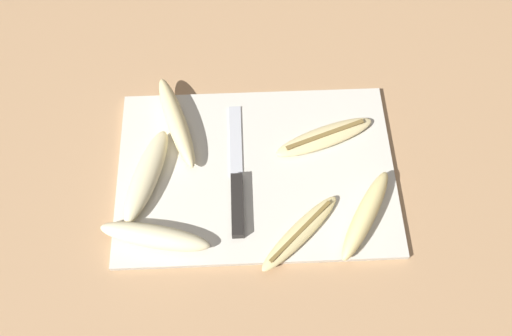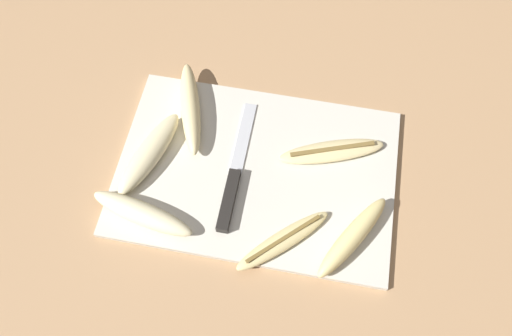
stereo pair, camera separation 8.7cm
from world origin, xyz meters
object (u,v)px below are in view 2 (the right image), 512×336
object	(u,v)px
knife	(232,187)
banana_cream_curved	(149,153)
banana_ripe_center	(190,108)
banana_golden_short	(353,237)
banana_mellow_near	(332,151)
banana_pale_long	(142,213)
banana_spotted_left	(283,240)

from	to	relation	value
knife	banana_cream_curved	world-z (taller)	banana_cream_curved
banana_cream_curved	banana_ripe_center	bearing A→B (deg)	65.32
banana_golden_short	banana_mellow_near	xyz separation A→B (m)	(-0.05, 0.16, -0.01)
banana_golden_short	banana_cream_curved	world-z (taller)	banana_golden_short
banana_pale_long	banana_cream_curved	size ratio (longest dim) A/B	1.01
banana_mellow_near	banana_pale_long	xyz separation A→B (m)	(-0.30, -0.18, 0.01)
knife	banana_ripe_center	distance (m)	0.17
banana_pale_long	banana_cream_curved	distance (m)	0.11
banana_ripe_center	banana_spotted_left	size ratio (longest dim) A/B	1.31
banana_spotted_left	banana_golden_short	bearing A→B (deg)	12.21
knife	banana_pale_long	world-z (taller)	banana_pale_long
banana_cream_curved	banana_mellow_near	bearing A→B (deg)	12.17
knife	banana_pale_long	xyz separation A→B (m)	(-0.13, -0.08, 0.01)
knife	banana_cream_curved	size ratio (longest dim) A/B	1.39
banana_spotted_left	banana_cream_curved	bearing A→B (deg)	156.62
banana_pale_long	banana_ripe_center	bearing A→B (deg)	82.47
knife	banana_ripe_center	xyz separation A→B (m)	(-0.11, 0.14, 0.01)
banana_golden_short	banana_spotted_left	size ratio (longest dim) A/B	1.10
banana_pale_long	banana_ripe_center	distance (m)	0.22
banana_pale_long	banana_cream_curved	bearing A→B (deg)	100.11
banana_ripe_center	banana_spotted_left	world-z (taller)	banana_ripe_center
knife	banana_pale_long	size ratio (longest dim) A/B	1.38
knife	banana_mellow_near	xyz separation A→B (m)	(0.16, 0.10, 0.00)
banana_mellow_near	banana_spotted_left	distance (m)	0.19
banana_spotted_left	knife	bearing A→B (deg)	142.77
banana_ripe_center	banana_cream_curved	size ratio (longest dim) A/B	1.08
banana_pale_long	banana_golden_short	bearing A→B (deg)	3.88
knife	banana_mellow_near	size ratio (longest dim) A/B	1.34
knife	banana_spotted_left	xyz separation A→B (m)	(0.10, -0.08, 0.00)
banana_golden_short	banana_mellow_near	world-z (taller)	banana_golden_short
banana_cream_curved	banana_golden_short	bearing A→B (deg)	-13.39
banana_golden_short	banana_pale_long	distance (m)	0.35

